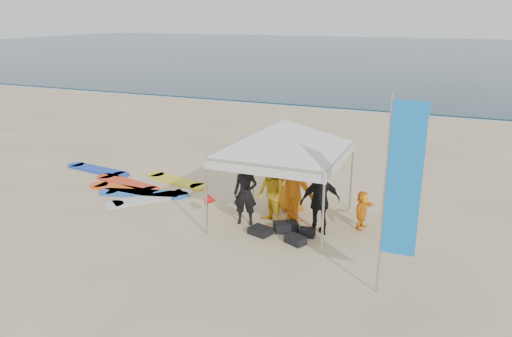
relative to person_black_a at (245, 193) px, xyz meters
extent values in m
plane|color=beige|center=(-0.68, -1.79, -0.80)|extent=(120.00, 120.00, 0.00)
cube|color=#0C2633|center=(-0.68, 58.21, -0.76)|extent=(160.00, 84.00, 0.08)
cube|color=silver|center=(-0.68, 16.41, -0.80)|extent=(160.00, 1.20, 0.01)
imported|color=black|center=(0.00, 0.00, 0.00)|extent=(0.66, 0.51, 1.60)
imported|color=yellow|center=(0.59, 0.22, -0.01)|extent=(0.98, 0.95, 1.59)
imported|color=orange|center=(1.07, 0.68, 0.14)|extent=(1.40, 1.12, 1.89)
imported|color=black|center=(1.87, 0.10, 0.03)|extent=(1.03, 0.88, 1.66)
imported|color=orange|center=(0.79, 1.25, 0.16)|extent=(1.05, 0.80, 1.92)
imported|color=orange|center=(2.74, 0.81, -0.32)|extent=(0.47, 0.94, 0.97)
cylinder|color=#A5A5A8|center=(-0.59, 1.89, 0.13)|extent=(0.05, 0.05, 1.87)
cylinder|color=#A5A5A8|center=(2.21, 1.89, 0.13)|extent=(0.05, 0.05, 1.87)
cylinder|color=#A5A5A8|center=(-0.59, -0.92, 0.13)|extent=(0.05, 0.05, 1.87)
cylinder|color=#A5A5A8|center=(2.21, -0.92, 0.13)|extent=(0.05, 0.05, 1.87)
cube|color=silver|center=(0.81, -0.92, 0.95)|extent=(2.91, 0.02, 0.24)
cube|color=silver|center=(0.81, 1.89, 0.95)|extent=(2.91, 0.02, 0.24)
cube|color=silver|center=(-0.59, 0.49, 0.95)|extent=(0.02, 2.91, 0.24)
cube|color=silver|center=(2.21, 0.49, 0.95)|extent=(0.02, 2.91, 0.24)
pyramid|color=silver|center=(0.81, 0.49, 1.82)|extent=(3.97, 3.97, 0.75)
cylinder|color=#A5A5A8|center=(3.59, -2.00, 1.09)|extent=(0.04, 0.04, 3.78)
cube|color=#0E7DE8|center=(3.91, -2.00, 1.46)|extent=(0.59, 0.03, 2.80)
cylinder|color=#A5A5A8|center=(-1.05, -0.04, -0.50)|extent=(0.02, 0.02, 0.60)
cone|color=red|center=(-0.93, -0.04, -0.30)|extent=(0.28, 0.28, 0.28)
cube|color=black|center=(1.09, -0.06, -0.69)|extent=(0.67, 0.60, 0.22)
cube|color=black|center=(1.52, -0.62, -0.71)|extent=(0.54, 0.47, 0.18)
cube|color=black|center=(0.58, -0.45, -0.72)|extent=(0.60, 0.53, 0.16)
cube|color=black|center=(1.65, -0.15, -0.70)|extent=(0.41, 0.33, 0.20)
cube|color=blue|center=(-6.31, 2.06, -0.77)|extent=(2.16, 0.82, 0.07)
cube|color=silver|center=(-3.17, 0.46, -0.77)|extent=(1.67, 1.91, 0.07)
cube|color=yellow|center=(-3.29, 2.10, -0.77)|extent=(1.98, 1.01, 0.07)
cube|color=#FF5C15|center=(-4.39, 0.80, -0.77)|extent=(1.71, 0.59, 0.07)
cube|color=#F23C1C|center=(-4.55, 1.31, -0.77)|extent=(2.20, 1.03, 0.07)
cube|color=blue|center=(-3.56, 0.73, -0.77)|extent=(2.20, 1.08, 0.07)
camera|label=1|loc=(4.69, -10.54, 4.25)|focal=35.00mm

